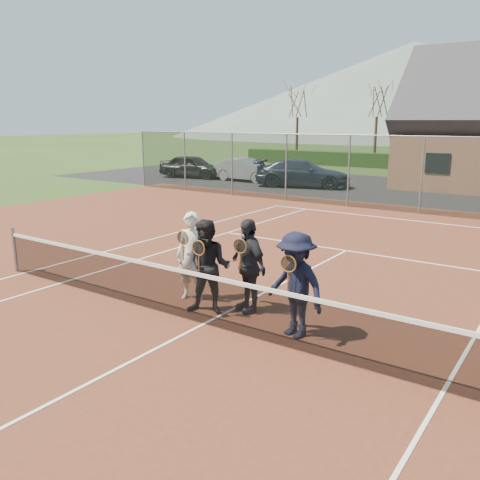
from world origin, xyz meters
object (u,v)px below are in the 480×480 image
Objects in this scene: car_b at (247,170)px; player_d at (296,285)px; tennis_net at (204,297)px; player_a at (192,256)px; car_c at (303,173)px; car_a at (193,166)px; player_b at (208,267)px; player_c at (248,265)px.

car_b is 2.30× the size of player_d.
tennis_net is 1.44m from player_a.
player_d is (1.57, 0.50, 0.38)m from tennis_net.
tennis_net is at bearing -174.49° from car_c.
car_b is at bearing -95.55° from car_a.
player_a reaches higher than car_c.
player_a is at bearing -146.43° from car_b.
car_c reaches higher than tennis_net.
car_b is at bearing 125.96° from player_d.
car_b is 21.58m from player_b.
player_d reaches higher than car_b.
player_c is (15.86, -17.39, 0.19)m from car_a.
car_a is 0.83× the size of car_c.
car_c is at bearing 112.54° from player_b.
player_c is (11.97, -17.77, 0.24)m from car_b.
player_b is (-0.27, 0.49, 0.38)m from tennis_net.
car_b is 2.30× the size of player_a.
car_a is at bearing 130.26° from tennis_net.
player_b is at bearing -179.56° from player_d.
car_c is 2.87× the size of player_b.
player_b is at bearing -174.67° from car_c.
car_a is 2.38× the size of player_a.
player_d reaches higher than tennis_net.
player_a is at bearing 137.90° from tennis_net.
player_b is at bearing 119.10° from tennis_net.
player_a is 2.63m from player_d.
car_a is 23.54m from player_c.
car_c is at bearing 117.42° from player_d.
player_d is at bearing -9.37° from player_a.
player_a reaches higher than car_a.
player_b is at bearing -30.31° from player_a.
car_c reaches higher than car_a.
player_b reaches higher than car_a.
car_a is at bearing 132.36° from player_c.
player_b and player_c have the same top height.
car_c is at bearing 112.72° from tennis_net.
player_b is at bearing -134.90° from player_c.
car_b is 21.42m from player_c.
car_c is 0.44× the size of tennis_net.
car_c reaches higher than car_b.
car_b is 0.35× the size of tennis_net.
player_c is (0.27, 1.02, 0.38)m from tennis_net.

